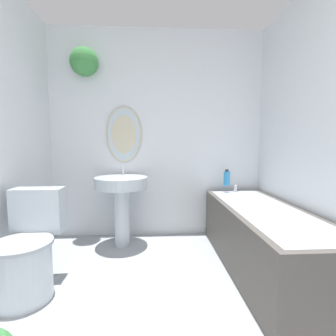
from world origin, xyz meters
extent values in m
cube|color=silver|center=(0.00, 2.73, 1.20)|extent=(2.57, 0.06, 2.40)
ellipsoid|color=beige|center=(-0.39, 2.68, 1.20)|extent=(0.40, 0.02, 0.64)
ellipsoid|color=silver|center=(-0.39, 2.68, 1.20)|extent=(0.36, 0.01, 0.60)
cylinder|color=#9E6042|center=(-0.80, 2.61, 2.05)|extent=(0.14, 0.14, 0.08)
sphere|color=#3D8442|center=(-0.80, 2.61, 1.98)|extent=(0.30, 0.30, 0.30)
cylinder|color=silver|center=(-0.96, 1.49, 0.20)|extent=(0.38, 0.38, 0.39)
cylinder|color=#A0A9B1|center=(-0.96, 1.49, 0.40)|extent=(0.41, 0.41, 0.02)
cube|color=silver|center=(-0.96, 1.76, 0.57)|extent=(0.38, 0.16, 0.35)
cylinder|color=silver|center=(-0.39, 2.38, 0.31)|extent=(0.16, 0.16, 0.63)
cylinder|color=silver|center=(-0.39, 2.38, 0.69)|extent=(0.55, 0.55, 0.11)
cylinder|color=silver|center=(-0.39, 2.53, 0.79)|extent=(0.02, 0.02, 0.10)
cube|color=#4C4742|center=(0.89, 1.80, 0.27)|extent=(0.63, 1.70, 0.54)
cube|color=silver|center=(0.89, 1.80, 0.52)|extent=(0.53, 1.60, 0.04)
cylinder|color=silver|center=(0.89, 2.55, 0.58)|extent=(0.04, 0.04, 0.08)
cylinder|color=#2D84C6|center=(0.79, 2.55, 0.70)|extent=(0.07, 0.07, 0.16)
cylinder|color=black|center=(0.79, 2.55, 0.79)|extent=(0.04, 0.04, 0.02)
camera|label=1|loc=(-0.05, -0.17, 1.08)|focal=26.00mm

